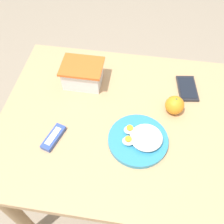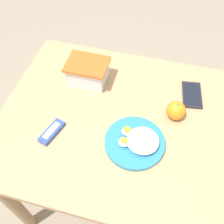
# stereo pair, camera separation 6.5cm
# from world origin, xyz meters

# --- Properties ---
(ground_plane) EXTENTS (10.00, 10.00, 0.00)m
(ground_plane) POSITION_xyz_m (0.00, 0.00, 0.00)
(ground_plane) COLOR gray
(table) EXTENTS (0.98, 0.76, 0.71)m
(table) POSITION_xyz_m (0.00, 0.00, 0.60)
(table) COLOR tan
(table) RESTS_ON ground_plane
(food_container) EXTENTS (0.17, 0.13, 0.10)m
(food_container) POSITION_xyz_m (-0.20, 0.17, 0.75)
(food_container) COLOR white
(food_container) RESTS_ON table
(orange_fruit) EXTENTS (0.07, 0.07, 0.07)m
(orange_fruit) POSITION_xyz_m (0.18, 0.07, 0.75)
(orange_fruit) COLOR orange
(orange_fruit) RESTS_ON table
(rice_plate) EXTENTS (0.22, 0.22, 0.05)m
(rice_plate) POSITION_xyz_m (0.07, -0.09, 0.73)
(rice_plate) COLOR teal
(rice_plate) RESTS_ON table
(candy_bar) EXTENTS (0.07, 0.12, 0.02)m
(candy_bar) POSITION_xyz_m (-0.25, -0.12, 0.72)
(candy_bar) COLOR #334C9E
(candy_bar) RESTS_ON table
(cell_phone) EXTENTS (0.10, 0.15, 0.01)m
(cell_phone) POSITION_xyz_m (0.24, 0.20, 0.71)
(cell_phone) COLOR #232328
(cell_phone) RESTS_ON table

